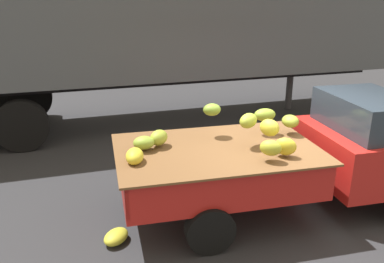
# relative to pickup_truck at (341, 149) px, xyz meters

# --- Properties ---
(ground) EXTENTS (220.00, 220.00, 0.00)m
(ground) POSITION_rel_pickup_truck_xyz_m (-0.81, 0.11, -0.88)
(ground) COLOR #28282B
(curb_strip) EXTENTS (80.00, 0.80, 0.16)m
(curb_strip) POSITION_rel_pickup_truck_xyz_m (-0.81, 9.42, -0.80)
(curb_strip) COLOR gray
(curb_strip) RESTS_ON ground
(pickup_truck) EXTENTS (5.16, 2.26, 1.70)m
(pickup_truck) POSITION_rel_pickup_truck_xyz_m (0.00, 0.00, 0.00)
(pickup_truck) COLOR #B21E19
(pickup_truck) RESTS_ON ground
(semi_trailer) EXTENTS (12.07, 2.96, 3.95)m
(semi_trailer) POSITION_rel_pickup_truck_xyz_m (-1.25, 4.96, 1.66)
(semi_trailer) COLOR #4C5156
(semi_trailer) RESTS_ON ground
(fallen_banana_bunch_near_tailgate) EXTENTS (0.47, 0.48, 0.17)m
(fallen_banana_bunch_near_tailgate) POSITION_rel_pickup_truck_xyz_m (-3.50, -0.02, -0.80)
(fallen_banana_bunch_near_tailgate) COLOR gold
(fallen_banana_bunch_near_tailgate) RESTS_ON ground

